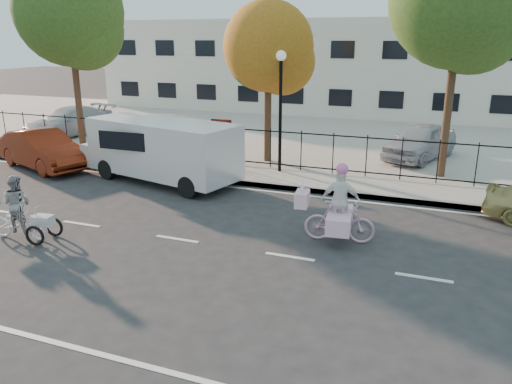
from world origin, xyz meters
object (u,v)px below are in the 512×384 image
at_px(unicorn_bike, 338,213).
at_px(white_van, 160,148).
at_px(lamppost, 281,90).
at_px(zebra_trike, 19,215).
at_px(red_sedan, 43,149).
at_px(lot_car_b, 159,129).
at_px(lot_car_d, 420,141).
at_px(pedestrian, 172,144).
at_px(lot_car_a, 69,122).

xyz_separation_m(unicorn_bike, white_van, (-6.99, 3.18, 0.44)).
bearing_deg(lamppost, unicorn_bike, -58.66).
relative_size(zebra_trike, red_sedan, 0.44).
bearing_deg(lamppost, white_van, -147.78).
xyz_separation_m(unicorn_bike, lot_car_b, (-10.31, 8.49, 0.04)).
relative_size(lamppost, lot_car_d, 1.03).
relative_size(lamppost, pedestrian, 2.26).
bearing_deg(lot_car_d, zebra_trike, -105.60).
bearing_deg(white_van, red_sedan, -166.33).
bearing_deg(lot_car_d, lot_car_a, -155.31).
distance_m(white_van, lot_car_d, 10.44).
xyz_separation_m(lot_car_a, lot_car_b, (5.11, 0.17, -0.06)).
distance_m(unicorn_bike, white_van, 7.69).
bearing_deg(white_van, lot_car_b, 135.69).
height_order(unicorn_bike, white_van, white_van).
distance_m(lot_car_a, lot_car_b, 5.11).
relative_size(lamppost, unicorn_bike, 2.11).
distance_m(zebra_trike, white_van, 5.92).
bearing_deg(lot_car_a, zebra_trike, -42.25).
height_order(unicorn_bike, lot_car_b, unicorn_bike).
bearing_deg(white_van, unicorn_bike, -10.82).
relative_size(red_sedan, lot_car_a, 0.93).
xyz_separation_m(unicorn_bike, pedestrian, (-7.24, 4.39, 0.35)).
bearing_deg(white_van, pedestrian, 115.33).
height_order(zebra_trike, lot_car_d, zebra_trike).
bearing_deg(zebra_trike, pedestrian, -9.95).
distance_m(white_van, red_sedan, 5.30).
height_order(white_van, pedestrian, white_van).
distance_m(unicorn_bike, lot_car_b, 13.35).
bearing_deg(lot_car_a, red_sedan, -46.22).
height_order(zebra_trike, lot_car_a, zebra_trike).
bearing_deg(lot_car_b, lamppost, -12.89).
bearing_deg(lot_car_b, pedestrian, -42.77).
height_order(white_van, lot_car_d, white_van).
xyz_separation_m(red_sedan, lot_car_d, (13.65, 6.23, 0.13)).
relative_size(lamppost, lot_car_a, 0.89).
xyz_separation_m(lamppost, white_van, (-3.65, -2.30, -1.92)).
relative_size(lot_car_b, lot_car_d, 1.09).
relative_size(zebra_trike, unicorn_bike, 0.96).
relative_size(zebra_trike, lot_car_b, 0.43).
height_order(lamppost, white_van, lamppost).
distance_m(zebra_trike, lot_car_b, 11.49).
distance_m(lamppost, red_sedan, 9.53).
bearing_deg(lot_car_a, unicorn_bike, -16.04).
xyz_separation_m(red_sedan, pedestrian, (5.04, 1.20, 0.36)).
bearing_deg(white_van, lot_car_a, 162.33).
distance_m(red_sedan, pedestrian, 5.19).
xyz_separation_m(white_van, lot_car_b, (-3.32, 5.30, -0.41)).
relative_size(white_van, lot_car_d, 1.54).
bearing_deg(red_sedan, unicorn_bike, -84.60).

